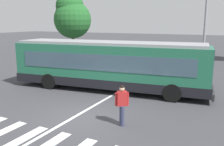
% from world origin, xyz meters
% --- Properties ---
extents(ground_plane, '(160.00, 160.00, 0.00)m').
position_xyz_m(ground_plane, '(0.00, 0.00, 0.00)').
color(ground_plane, '#3D3D42').
extents(city_transit_bus, '(12.59, 4.04, 3.06)m').
position_xyz_m(city_transit_bus, '(-1.14, 4.66, 1.59)').
color(city_transit_bus, black).
rests_on(city_transit_bus, ground_plane).
extents(pedestrian_crossing_street, '(0.50, 0.44, 1.72)m').
position_xyz_m(pedestrian_crossing_street, '(1.93, -0.00, 0.97)').
color(pedestrian_crossing_street, '#333856').
rests_on(pedestrian_crossing_street, ground_plane).
extents(parked_car_charcoal, '(2.04, 4.58, 1.35)m').
position_xyz_m(parked_car_charcoal, '(-4.33, 16.51, 0.77)').
color(parked_car_charcoal, black).
rests_on(parked_car_charcoal, ground_plane).
extents(parked_car_white, '(2.03, 4.58, 1.35)m').
position_xyz_m(parked_car_white, '(-1.49, 15.95, 0.77)').
color(parked_car_white, black).
rests_on(parked_car_white, ground_plane).
extents(parked_car_teal, '(2.19, 4.63, 1.35)m').
position_xyz_m(parked_car_teal, '(1.27, 16.59, 0.77)').
color(parked_car_teal, black).
rests_on(parked_car_teal, ground_plane).
extents(background_tree_left, '(4.48, 4.48, 7.77)m').
position_xyz_m(background_tree_left, '(-12.20, 16.12, 4.98)').
color(background_tree_left, brown).
rests_on(background_tree_left, ground_plane).
extents(crosswalk_painted_stripes, '(7.46, 3.08, 0.01)m').
position_xyz_m(crosswalk_painted_stripes, '(-0.79, -3.27, 0.00)').
color(crosswalk_painted_stripes, silver).
rests_on(crosswalk_painted_stripes, ground_plane).
extents(lane_center_line, '(0.16, 24.00, 0.01)m').
position_xyz_m(lane_center_line, '(-0.35, 2.00, 0.00)').
color(lane_center_line, silver).
rests_on(lane_center_line, ground_plane).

